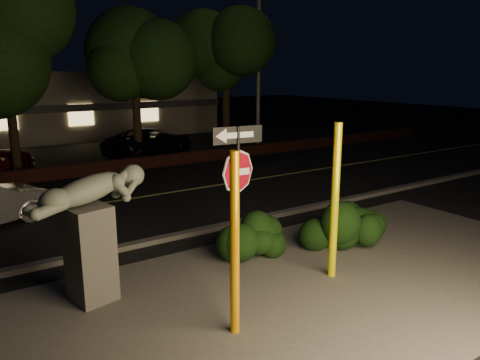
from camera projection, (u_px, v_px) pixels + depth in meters
name	position (u px, v px, depth m)	size (l,w,h in m)	color
ground	(105.00, 181.00, 17.61)	(90.00, 90.00, 0.00)	black
patio	(295.00, 293.00, 8.72)	(14.00, 6.00, 0.02)	#4C4944
road	(135.00, 198.00, 15.18)	(80.00, 8.00, 0.01)	black
lane_marking	(135.00, 198.00, 15.18)	(80.00, 0.12, 0.01)	#CDCA52
curb	(195.00, 232.00, 11.86)	(80.00, 0.25, 0.12)	#4C4944
brick_wall	(94.00, 168.00, 18.60)	(40.00, 0.35, 0.50)	#451C16
parking_lot	(59.00, 154.00, 23.26)	(40.00, 12.00, 0.01)	black
building	(25.00, 104.00, 29.26)	(22.00, 10.20, 4.00)	#6A6155
tree_far_b	(0.00, 15.00, 17.45)	(5.20, 5.20, 8.41)	black
tree_far_c	(133.00, 32.00, 19.93)	(4.80, 4.80, 7.84)	black
tree_far_d	(226.00, 42.00, 23.10)	(4.40, 4.40, 7.42)	black
yellow_pole_left	(235.00, 246.00, 7.09)	(0.15, 0.15, 2.93)	orange
yellow_pole_right	(335.00, 202.00, 9.10)	(0.16, 0.16, 3.11)	#F6F005
signpost	(238.00, 172.00, 8.94)	(1.03, 0.16, 3.04)	black
sculpture	(90.00, 223.00, 8.17)	(2.22, 1.03, 2.37)	#4C4944
hedge_center	(253.00, 237.00, 10.31)	(1.84, 0.86, 0.96)	black
hedge_right	(334.00, 221.00, 10.99)	(1.85, 0.99, 1.21)	black
hedge_far_right	(367.00, 225.00, 11.15)	(1.35, 0.85, 0.94)	black
streetlight	(255.00, 12.00, 22.51)	(1.71, 0.56, 11.42)	#505055
parked_car_dark	(150.00, 141.00, 22.86)	(2.20, 4.77, 1.33)	black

